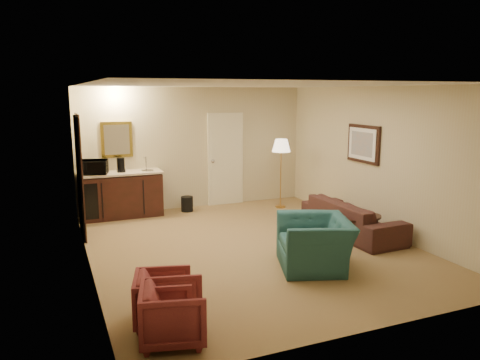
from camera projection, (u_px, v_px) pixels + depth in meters
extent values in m
plane|color=brown|center=(250.00, 247.00, 7.66)|extent=(6.00, 6.00, 0.00)
cube|color=#C6BA94|center=(195.00, 148.00, 10.14)|extent=(5.00, 0.02, 2.60)
cube|color=#C6BA94|center=(85.00, 180.00, 6.48)|extent=(0.02, 6.00, 2.60)
cube|color=#C6BA94|center=(378.00, 160.00, 8.36)|extent=(0.02, 6.00, 2.60)
cube|color=white|center=(251.00, 85.00, 7.18)|extent=(5.00, 6.00, 0.02)
cube|color=beige|center=(225.00, 159.00, 10.43)|extent=(0.82, 0.06, 2.05)
cube|color=black|center=(80.00, 177.00, 8.08)|extent=(0.06, 0.98, 2.10)
cube|color=gold|center=(117.00, 140.00, 9.45)|extent=(0.62, 0.04, 0.72)
cube|color=black|center=(363.00, 144.00, 8.66)|extent=(0.06, 0.90, 0.70)
cube|color=#371511|center=(121.00, 195.00, 9.42)|extent=(1.64, 0.58, 0.92)
imported|color=black|center=(352.00, 212.00, 8.26)|extent=(0.67, 2.11, 0.82)
imported|color=#1F4E4E|center=(315.00, 235.00, 6.69)|extent=(1.04, 1.28, 0.97)
imported|color=maroon|center=(164.00, 296.00, 5.07)|extent=(0.71, 0.74, 0.63)
imported|color=maroon|center=(173.00, 311.00, 4.70)|extent=(0.74, 0.76, 0.66)
cube|color=black|center=(359.00, 229.00, 7.86)|extent=(0.89, 0.70, 0.45)
cube|color=gold|center=(281.00, 173.00, 10.17)|extent=(0.50, 0.50, 1.51)
cylinder|color=black|center=(187.00, 204.00, 9.92)|extent=(0.31, 0.31, 0.32)
imported|color=black|center=(94.00, 165.00, 9.07)|extent=(0.57, 0.41, 0.35)
cylinder|color=black|center=(121.00, 165.00, 9.32)|extent=(0.19, 0.19, 0.29)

